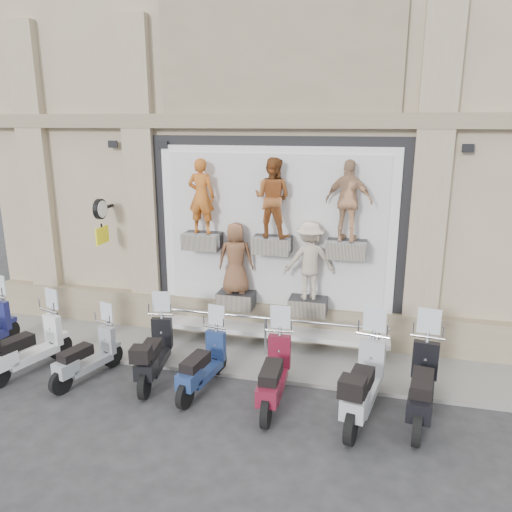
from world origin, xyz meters
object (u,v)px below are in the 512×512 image
object	(u,v)px
clock_sign_bracket	(101,215)
scooter_e	(202,354)
scooter_g	(364,370)
scooter_h	(424,372)
guard_rail	(265,337)
scooter_f	(274,362)
scooter_c	(86,346)
scooter_d	(154,341)
scooter_b	(27,336)

from	to	relation	value
clock_sign_bracket	scooter_e	xyz separation A→B (m)	(3.07, -2.02, -2.07)
scooter_e	scooter_g	bearing A→B (deg)	4.66
scooter_h	guard_rail	bearing A→B (deg)	160.33
scooter_f	scooter_h	xyz separation A→B (m)	(2.48, 0.14, 0.06)
scooter_f	scooter_h	bearing A→B (deg)	1.30
scooter_c	scooter_d	bearing A→B (deg)	32.11
scooter_d	scooter_g	world-z (taller)	scooter_g
clock_sign_bracket	scooter_c	distance (m)	3.12
scooter_c	scooter_f	xyz separation A→B (m)	(3.66, 0.02, 0.10)
scooter_d	scooter_f	xyz separation A→B (m)	(2.41, -0.31, 0.02)
guard_rail	scooter_e	distance (m)	1.78
scooter_f	scooter_g	size ratio (longest dim) A/B	0.92
scooter_c	scooter_e	xyz separation A→B (m)	(2.29, 0.16, 0.04)
scooter_d	guard_rail	bearing A→B (deg)	27.32
scooter_g	scooter_d	bearing A→B (deg)	-175.18
scooter_f	scooter_h	world-z (taller)	scooter_h
scooter_d	scooter_e	size ratio (longest dim) A/B	1.07
scooter_g	scooter_h	size ratio (longest dim) A/B	1.02
clock_sign_bracket	scooter_b	bearing A→B (deg)	-102.35
clock_sign_bracket	scooter_e	distance (m)	4.21
scooter_c	scooter_g	world-z (taller)	scooter_g
scooter_e	scooter_h	size ratio (longest dim) A/B	0.86
clock_sign_bracket	scooter_c	bearing A→B (deg)	-70.33
clock_sign_bracket	scooter_c	xyz separation A→B (m)	(0.78, -2.17, -2.10)
scooter_c	guard_rail	bearing A→B (deg)	46.06
guard_rail	scooter_b	xyz separation A→B (m)	(-4.38, -1.74, 0.32)
scooter_d	scooter_h	bearing A→B (deg)	-11.01
scooter_f	scooter_g	world-z (taller)	scooter_g
scooter_g	scooter_e	bearing A→B (deg)	-173.73
scooter_d	scooter_f	bearing A→B (deg)	-16.40
scooter_b	scooter_d	bearing A→B (deg)	25.59
scooter_b	scooter_c	size ratio (longest dim) A/B	1.13
guard_rail	scooter_e	size ratio (longest dim) A/B	2.79
scooter_b	scooter_f	xyz separation A→B (m)	(4.92, 0.06, 0.01)
guard_rail	scooter_c	xyz separation A→B (m)	(-3.12, -1.71, 0.23)
clock_sign_bracket	scooter_g	xyz separation A→B (m)	(5.97, -2.21, -1.93)
clock_sign_bracket	scooter_d	xyz separation A→B (m)	(2.03, -1.85, -2.02)
clock_sign_bracket	scooter_h	bearing A→B (deg)	-16.22
scooter_e	scooter_f	world-z (taller)	scooter_f
scooter_c	scooter_b	bearing A→B (deg)	-160.88
guard_rail	scooter_d	size ratio (longest dim) A/B	2.62
guard_rail	scooter_d	xyz separation A→B (m)	(-1.87, -1.38, 0.32)
clock_sign_bracket	scooter_e	world-z (taller)	clock_sign_bracket
clock_sign_bracket	scooter_h	xyz separation A→B (m)	(6.92, -2.01, -1.94)
scooter_d	scooter_h	xyz separation A→B (m)	(4.89, -0.17, 0.07)
scooter_c	scooter_h	distance (m)	6.14
scooter_e	scooter_b	bearing A→B (deg)	-168.37
guard_rail	clock_sign_bracket	xyz separation A→B (m)	(-3.90, 0.47, 2.34)
scooter_c	scooter_h	world-z (taller)	scooter_h
scooter_d	scooter_h	size ratio (longest dim) A/B	0.92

